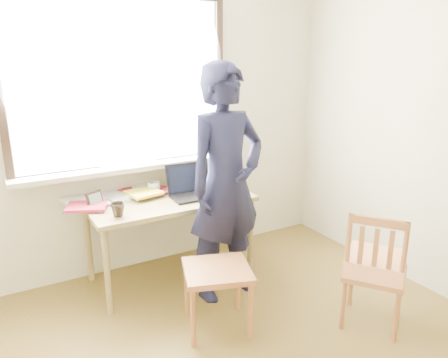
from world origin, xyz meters
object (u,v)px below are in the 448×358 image
mug_white (154,187)px  side_chair (376,266)px  work_chair (217,277)px  laptop (192,188)px  person (226,184)px  mug_dark (118,210)px  desk (170,207)px

mug_white → side_chair: (0.99, -1.53, -0.30)m
mug_white → work_chair: bearing=-87.6°
laptop → person: person is taller
work_chair → person: (0.29, 0.38, 0.52)m
side_chair → person: bearing=126.6°
laptop → mug_dark: bearing=-166.5°
person → mug_dark: bearing=155.5°
desk → side_chair: (0.95, -1.32, -0.18)m
mug_white → work_chair: 1.09m
mug_dark → person: bearing=-17.6°
mug_dark → mug_white: bearing=42.9°
mug_dark → person: person is taller
mug_white → person: 0.74m
side_chair → person: size_ratio=0.48×
work_chair → mug_dark: bearing=127.2°
person → desk: bearing=116.7°
mug_dark → side_chair: bearing=-38.5°
side_chair → work_chair: bearing=151.8°
mug_white → side_chair: bearing=-57.0°
desk → mug_dark: 0.53m
desk → person: bearing=-56.4°
desk → mug_white: 0.25m
work_chair → mug_white: bearing=92.4°
laptop → work_chair: (-0.20, -0.78, -0.39)m
desk → side_chair: side_chair is taller
mug_white → mug_dark: 0.59m
work_chair → side_chair: size_ratio=0.65×
work_chair → person: bearing=52.6°
work_chair → person: 0.70m
mug_white → mug_dark: bearing=-137.1°
mug_white → person: person is taller
mug_dark → work_chair: size_ratio=0.19×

